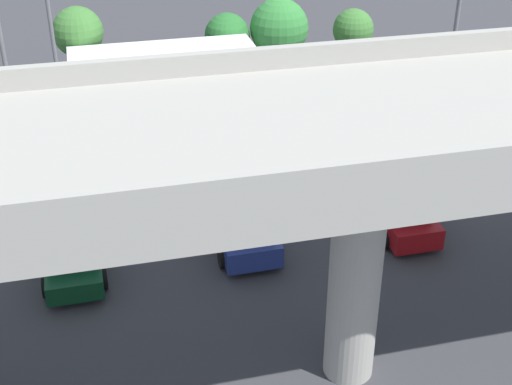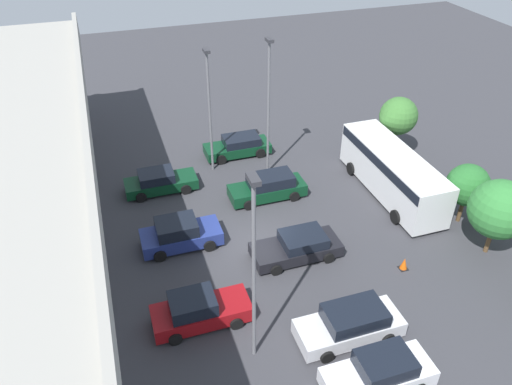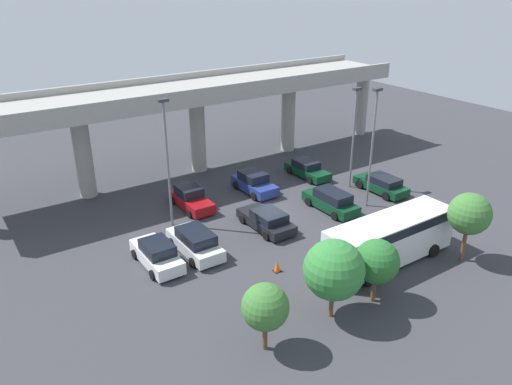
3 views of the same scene
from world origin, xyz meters
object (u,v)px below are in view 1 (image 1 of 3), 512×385
(parked_car_1, at_px, (399,130))
(parked_car_4, at_px, (241,224))
(tree_front_centre, at_px, (279,28))
(lamp_post_mid_lot, at_px, (11,94))
(lamp_post_by_overpass, at_px, (54,49))
(parked_car_0, at_px, (453,125))
(shuttle_bus, at_px, (163,70))
(parked_car_6, at_px, (73,251))
(traffic_cone, at_px, (302,106))
(lamp_post_near_aisle, at_px, (450,66))
(tree_front_right, at_px, (227,36))
(parked_car_3, at_px, (276,148))
(tree_front_far_right, at_px, (78,32))
(parked_car_5, at_px, (140,157))
(parked_car_2, at_px, (396,207))
(tree_front_left, at_px, (353,29))

(parked_car_1, relative_size, parked_car_4, 1.10)
(tree_front_centre, bearing_deg, lamp_post_mid_lot, 43.02)
(lamp_post_mid_lot, height_order, lamp_post_by_overpass, lamp_post_by_overpass)
(parked_car_0, distance_m, shuttle_bus, 14.32)
(parked_car_6, distance_m, lamp_post_mid_lot, 5.88)
(parked_car_6, distance_m, traffic_cone, 15.65)
(parked_car_1, xyz_separation_m, shuttle_bus, (9.45, -7.62, 0.97))
(parked_car_1, bearing_deg, lamp_post_near_aisle, -5.48)
(parked_car_4, relative_size, tree_front_right, 1.17)
(parked_car_3, height_order, tree_front_far_right, tree_front_far_right)
(tree_front_centre, relative_size, tree_front_far_right, 0.97)
(parked_car_5, distance_m, lamp_post_mid_lot, 6.47)
(parked_car_2, height_order, lamp_post_near_aisle, lamp_post_near_aisle)
(parked_car_5, distance_m, tree_front_far_right, 10.48)
(tree_front_centre, relative_size, traffic_cone, 6.30)
(lamp_post_mid_lot, bearing_deg, tree_front_right, -129.33)
(parked_car_1, xyz_separation_m, tree_front_centre, (2.85, -9.72, 2.06))
(parked_car_0, bearing_deg, shuttle_bus, -122.40)
(parked_car_1, relative_size, parked_car_5, 1.00)
(lamp_post_near_aisle, height_order, lamp_post_by_overpass, lamp_post_near_aisle)
(parked_car_2, relative_size, parked_car_6, 0.99)
(parked_car_0, bearing_deg, tree_front_right, -140.61)
(parked_car_5, xyz_separation_m, lamp_post_near_aisle, (-11.02, 4.51, 4.50))
(parked_car_2, xyz_separation_m, parked_car_5, (8.56, -6.35, 0.02))
(parked_car_2, relative_size, traffic_cone, 6.44)
(parked_car_5, xyz_separation_m, lamp_post_mid_lot, (4.33, 2.49, 4.11))
(parked_car_2, bearing_deg, parked_car_4, 87.75)
(parked_car_2, distance_m, tree_front_centre, 16.05)
(parked_car_6, xyz_separation_m, shuttle_bus, (-4.86, -13.78, 1.08))
(parked_car_6, bearing_deg, parked_car_4, -88.13)
(lamp_post_mid_lot, bearing_deg, tree_front_left, -144.77)
(parked_car_0, bearing_deg, tree_front_left, -173.20)
(shuttle_bus, height_order, tree_front_right, tree_front_right)
(parked_car_3, distance_m, tree_front_centre, 10.54)
(parked_car_0, height_order, parked_car_3, parked_car_0)
(parked_car_1, height_order, parked_car_6, parked_car_1)
(lamp_post_near_aisle, xyz_separation_m, tree_front_centre, (2.44, -14.08, -2.44))
(tree_front_right, bearing_deg, traffic_cone, 116.01)
(shuttle_bus, bearing_deg, lamp_post_mid_lot, 57.54)
(traffic_cone, bearing_deg, parked_car_2, 90.89)
(parked_car_6, relative_size, shuttle_bus, 0.50)
(lamp_post_by_overpass, relative_size, tree_front_left, 2.56)
(tree_front_centre, distance_m, traffic_cone, 5.61)
(lamp_post_by_overpass, xyz_separation_m, tree_front_right, (-8.63, -8.92, -2.76))
(parked_car_3, relative_size, tree_front_left, 1.34)
(tree_front_right, bearing_deg, parked_car_0, 129.39)
(lamp_post_by_overpass, relative_size, tree_front_centre, 2.07)
(tree_front_centre, height_order, traffic_cone, tree_front_centre)
(parked_car_2, bearing_deg, parked_car_5, 53.43)
(tree_front_far_right, bearing_deg, lamp_post_mid_lot, 79.07)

